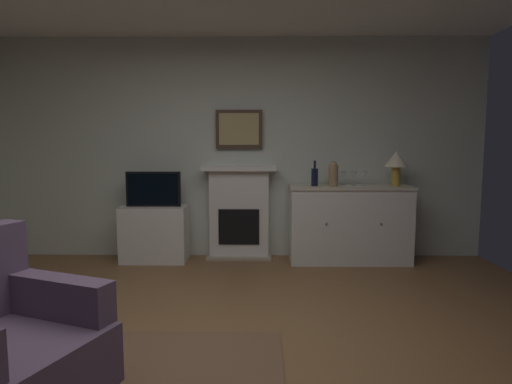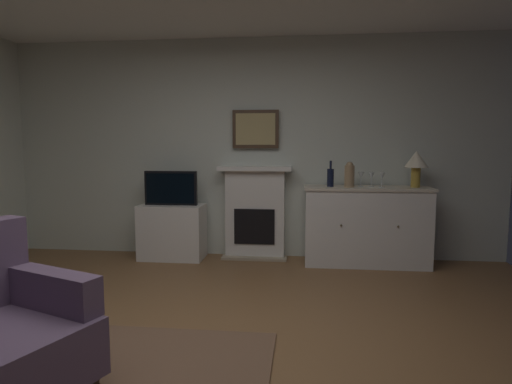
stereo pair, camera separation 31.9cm
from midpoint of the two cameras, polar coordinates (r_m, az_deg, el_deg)
ground_plane at (r=2.89m, az=-4.41°, el=-22.67°), size 5.98×5.47×0.10m
wall_rear at (r=5.21m, az=1.06°, el=5.76°), size 5.98×0.06×2.61m
fireplace_unit at (r=5.14m, az=1.67°, el=-2.72°), size 0.87×0.30×1.10m
framed_picture at (r=5.13m, az=1.74°, el=8.34°), size 0.55×0.04×0.45m
sideboard_cabinet at (r=5.04m, az=16.19°, el=-4.35°), size 1.39×0.49×0.89m
table_lamp at (r=5.08m, az=22.21°, el=3.70°), size 0.26×0.26×0.40m
wine_bottle at (r=4.91m, az=11.70°, el=1.95°), size 0.08×0.08×0.29m
wine_glass_left at (r=4.99m, az=15.56°, el=2.08°), size 0.07×0.07×0.16m
wine_glass_center at (r=4.98m, az=16.86°, el=2.04°), size 0.07×0.07×0.16m
wine_glass_right at (r=4.98m, az=18.16°, el=1.99°), size 0.07×0.07×0.16m
vase_decorative at (r=4.89m, az=14.14°, el=2.25°), size 0.11×0.11×0.28m
tv_cabinet at (r=5.20m, az=-9.31°, el=-5.22°), size 0.75×0.42×0.65m
tv_set at (r=5.10m, az=-9.49°, el=0.51°), size 0.62×0.07×0.40m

